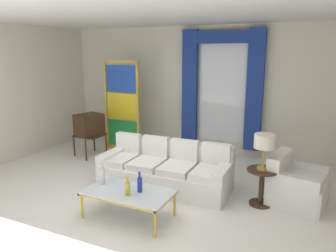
{
  "coord_description": "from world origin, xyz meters",
  "views": [
    {
      "loc": [
        2.54,
        -4.44,
        2.4
      ],
      "look_at": [
        0.05,
        0.9,
        1.05
      ],
      "focal_mm": 34.81,
      "sensor_mm": 36.0,
      "label": 1
    }
  ],
  "objects_px": {
    "coffee_table": "(128,193)",
    "table_lamp_brass": "(264,143)",
    "bottle_amber_squat": "(140,184)",
    "vintage_tv": "(89,126)",
    "couch_white_long": "(166,170)",
    "bottle_blue_decanter": "(128,188)",
    "round_side_table": "(262,184)",
    "stained_glass_divider": "(122,108)",
    "peacock_figurine": "(132,149)",
    "bottle_crystal_tall": "(102,175)",
    "armchair_white": "(294,186)"
  },
  "relations": [
    {
      "from": "stained_glass_divider",
      "to": "peacock_figurine",
      "type": "distance_m",
      "value": 1.11
    },
    {
      "from": "couch_white_long",
      "to": "peacock_figurine",
      "type": "relative_size",
      "value": 3.92
    },
    {
      "from": "coffee_table",
      "to": "table_lamp_brass",
      "type": "height_order",
      "value": "table_lamp_brass"
    },
    {
      "from": "vintage_tv",
      "to": "peacock_figurine",
      "type": "bearing_deg",
      "value": 13.19
    },
    {
      "from": "round_side_table",
      "to": "table_lamp_brass",
      "type": "relative_size",
      "value": 1.04
    },
    {
      "from": "couch_white_long",
      "to": "table_lamp_brass",
      "type": "distance_m",
      "value": 1.84
    },
    {
      "from": "bottle_blue_decanter",
      "to": "bottle_crystal_tall",
      "type": "height_order",
      "value": "bottle_crystal_tall"
    },
    {
      "from": "coffee_table",
      "to": "bottle_crystal_tall",
      "type": "distance_m",
      "value": 0.53
    },
    {
      "from": "bottle_blue_decanter",
      "to": "stained_glass_divider",
      "type": "height_order",
      "value": "stained_glass_divider"
    },
    {
      "from": "vintage_tv",
      "to": "bottle_blue_decanter",
      "type": "bearing_deg",
      "value": -42.59
    },
    {
      "from": "armchair_white",
      "to": "table_lamp_brass",
      "type": "height_order",
      "value": "table_lamp_brass"
    },
    {
      "from": "bottle_crystal_tall",
      "to": "vintage_tv",
      "type": "xyz_separation_m",
      "value": [
        -1.87,
        2.06,
        0.17
      ]
    },
    {
      "from": "vintage_tv",
      "to": "round_side_table",
      "type": "relative_size",
      "value": 2.26
    },
    {
      "from": "bottle_crystal_tall",
      "to": "peacock_figurine",
      "type": "height_order",
      "value": "bottle_crystal_tall"
    },
    {
      "from": "bottle_blue_decanter",
      "to": "bottle_crystal_tall",
      "type": "relative_size",
      "value": 0.8
    },
    {
      "from": "bottle_blue_decanter",
      "to": "peacock_figurine",
      "type": "distance_m",
      "value": 2.88
    },
    {
      "from": "bottle_blue_decanter",
      "to": "vintage_tv",
      "type": "distance_m",
      "value": 3.31
    },
    {
      "from": "bottle_amber_squat",
      "to": "round_side_table",
      "type": "xyz_separation_m",
      "value": [
        1.54,
        1.19,
        -0.18
      ]
    },
    {
      "from": "vintage_tv",
      "to": "armchair_white",
      "type": "relative_size",
      "value": 1.43
    },
    {
      "from": "couch_white_long",
      "to": "coffee_table",
      "type": "distance_m",
      "value": 1.27
    },
    {
      "from": "coffee_table",
      "to": "bottle_blue_decanter",
      "type": "distance_m",
      "value": 0.2
    },
    {
      "from": "bottle_crystal_tall",
      "to": "table_lamp_brass",
      "type": "distance_m",
      "value": 2.54
    },
    {
      "from": "peacock_figurine",
      "to": "round_side_table",
      "type": "height_order",
      "value": "round_side_table"
    },
    {
      "from": "armchair_white",
      "to": "table_lamp_brass",
      "type": "relative_size",
      "value": 1.65
    },
    {
      "from": "couch_white_long",
      "to": "armchair_white",
      "type": "relative_size",
      "value": 2.5
    },
    {
      "from": "vintage_tv",
      "to": "table_lamp_brass",
      "type": "height_order",
      "value": "vintage_tv"
    },
    {
      "from": "coffee_table",
      "to": "stained_glass_divider",
      "type": "distance_m",
      "value": 3.49
    },
    {
      "from": "bottle_amber_squat",
      "to": "vintage_tv",
      "type": "xyz_separation_m",
      "value": [
        -2.53,
        2.07,
        0.19
      ]
    },
    {
      "from": "bottle_blue_decanter",
      "to": "table_lamp_brass",
      "type": "xyz_separation_m",
      "value": [
        1.64,
        1.36,
        0.5
      ]
    },
    {
      "from": "coffee_table",
      "to": "bottle_amber_squat",
      "type": "bearing_deg",
      "value": 17.41
    },
    {
      "from": "table_lamp_brass",
      "to": "coffee_table",
      "type": "bearing_deg",
      "value": -143.89
    },
    {
      "from": "bottle_crystal_tall",
      "to": "table_lamp_brass",
      "type": "bearing_deg",
      "value": 28.27
    },
    {
      "from": "table_lamp_brass",
      "to": "round_side_table",
      "type": "bearing_deg",
      "value": 0.0
    },
    {
      "from": "bottle_crystal_tall",
      "to": "bottle_amber_squat",
      "type": "relative_size",
      "value": 1.15
    },
    {
      "from": "stained_glass_divider",
      "to": "peacock_figurine",
      "type": "relative_size",
      "value": 3.67
    },
    {
      "from": "coffee_table",
      "to": "bottle_amber_squat",
      "type": "xyz_separation_m",
      "value": [
        0.17,
        0.05,
        0.16
      ]
    },
    {
      "from": "couch_white_long",
      "to": "stained_glass_divider",
      "type": "height_order",
      "value": "stained_glass_divider"
    },
    {
      "from": "round_side_table",
      "to": "stained_glass_divider",
      "type": "bearing_deg",
      "value": 156.26
    },
    {
      "from": "table_lamp_brass",
      "to": "bottle_amber_squat",
      "type": "bearing_deg",
      "value": -142.25
    },
    {
      "from": "bottle_blue_decanter",
      "to": "vintage_tv",
      "type": "xyz_separation_m",
      "value": [
        -2.43,
        2.24,
        0.2
      ]
    },
    {
      "from": "coffee_table",
      "to": "bottle_crystal_tall",
      "type": "xyz_separation_m",
      "value": [
        -0.5,
        0.06,
        0.18
      ]
    },
    {
      "from": "bottle_blue_decanter",
      "to": "round_side_table",
      "type": "height_order",
      "value": "bottle_blue_decanter"
    },
    {
      "from": "armchair_white",
      "to": "round_side_table",
      "type": "height_order",
      "value": "armchair_white"
    },
    {
      "from": "couch_white_long",
      "to": "bottle_blue_decanter",
      "type": "bearing_deg",
      "value": -87.69
    },
    {
      "from": "bottle_blue_decanter",
      "to": "peacock_figurine",
      "type": "relative_size",
      "value": 0.48
    },
    {
      "from": "bottle_amber_squat",
      "to": "vintage_tv",
      "type": "height_order",
      "value": "vintage_tv"
    },
    {
      "from": "armchair_white",
      "to": "peacock_figurine",
      "type": "xyz_separation_m",
      "value": [
        -3.55,
        0.83,
        -0.07
      ]
    },
    {
      "from": "stained_glass_divider",
      "to": "bottle_blue_decanter",
      "type": "bearing_deg",
      "value": -56.02
    },
    {
      "from": "round_side_table",
      "to": "bottle_blue_decanter",
      "type": "bearing_deg",
      "value": -140.29
    },
    {
      "from": "couch_white_long",
      "to": "peacock_figurine",
      "type": "height_order",
      "value": "couch_white_long"
    }
  ]
}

